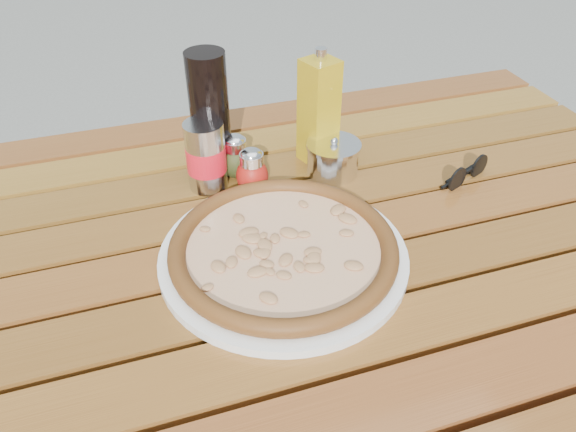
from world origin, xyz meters
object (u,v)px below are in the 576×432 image
object	(u,v)px
plate	(283,256)
olive_oil_cruet	(319,111)
pepper_shaker	(252,171)
parmesan_tin	(333,158)
dark_bottle	(210,116)
pizza	(283,248)
oregano_shaker	(235,157)
sunglasses	(467,173)
table	(292,275)
soda_can	(206,156)

from	to	relation	value
plate	olive_oil_cruet	bearing A→B (deg)	59.72
pepper_shaker	parmesan_tin	distance (m)	0.15
plate	dark_bottle	bearing A→B (deg)	99.58
pizza	parmesan_tin	bearing A→B (deg)	51.66
pepper_shaker	oregano_shaker	bearing A→B (deg)	106.23
pepper_shaker	pizza	bearing A→B (deg)	-91.25
sunglasses	pizza	bearing A→B (deg)	171.99
plate	olive_oil_cruet	world-z (taller)	olive_oil_cruet
parmesan_tin	pepper_shaker	bearing A→B (deg)	-176.33
pepper_shaker	dark_bottle	bearing A→B (deg)	121.50
pepper_shaker	sunglasses	xyz separation A→B (m)	(0.36, -0.09, -0.02)
pepper_shaker	olive_oil_cruet	size ratio (longest dim) A/B	0.39
pizza	plate	bearing A→B (deg)	0.00
olive_oil_cruet	parmesan_tin	xyz separation A→B (m)	(0.01, -0.05, -0.07)
pizza	oregano_shaker	size ratio (longest dim) A/B	4.88
parmesan_tin	plate	bearing A→B (deg)	-128.34
table	dark_bottle	world-z (taller)	dark_bottle
oregano_shaker	soda_can	bearing A→B (deg)	-163.43
plate	soda_can	distance (m)	0.24
plate	parmesan_tin	bearing A→B (deg)	51.66
table	pepper_shaker	size ratio (longest dim) A/B	17.07
plate	pizza	distance (m)	0.02
soda_can	sunglasses	xyz separation A→B (m)	(0.43, -0.12, -0.04)
pizza	olive_oil_cruet	bearing A→B (deg)	59.72
table	pepper_shaker	bearing A→B (deg)	98.86
table	parmesan_tin	world-z (taller)	parmesan_tin
pepper_shaker	oregano_shaker	xyz separation A→B (m)	(-0.02, 0.05, 0.00)
table	oregano_shaker	distance (m)	0.23
oregano_shaker	olive_oil_cruet	distance (m)	0.17
plate	table	bearing A→B (deg)	56.50
plate	olive_oil_cruet	xyz separation A→B (m)	(0.14, 0.25, 0.09)
parmesan_tin	sunglasses	world-z (taller)	parmesan_tin
pizza	pepper_shaker	world-z (taller)	pepper_shaker
plate	oregano_shaker	size ratio (longest dim) A/B	4.39
dark_bottle	pizza	bearing A→B (deg)	-80.42
dark_bottle	soda_can	size ratio (longest dim) A/B	1.83
pizza	dark_bottle	distance (m)	0.28
plate	olive_oil_cruet	size ratio (longest dim) A/B	1.71
pizza	pepper_shaker	distance (m)	0.19
soda_can	parmesan_tin	world-z (taller)	soda_can
pepper_shaker	olive_oil_cruet	bearing A→B (deg)	23.94
soda_can	oregano_shaker	bearing A→B (deg)	16.57
soda_can	olive_oil_cruet	size ratio (longest dim) A/B	0.57
oregano_shaker	soda_can	distance (m)	0.06
plate	sunglasses	world-z (taller)	sunglasses
pepper_shaker	soda_can	distance (m)	0.08
oregano_shaker	olive_oil_cruet	world-z (taller)	olive_oil_cruet
plate	sunglasses	size ratio (longest dim) A/B	3.37
olive_oil_cruet	parmesan_tin	distance (m)	0.08
table	soda_can	xyz separation A→B (m)	(-0.09, 0.18, 0.13)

